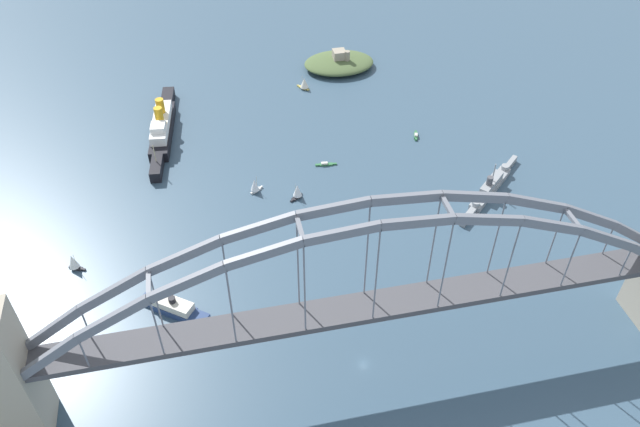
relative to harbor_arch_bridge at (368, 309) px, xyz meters
The scene contains 13 objects.
ground_plane 32.32m from the harbor_arch_bridge, behind, with size 1400.00×1400.00×0.00m, color #385166.
harbor_arch_bridge is the anchor object (origin of this frame).
ocean_liner 188.54m from the harbor_arch_bridge, 112.29° to the left, with size 16.26×87.83×19.21m.
naval_cruiser 127.19m from the harbor_arch_bridge, 44.02° to the left, with size 49.49×45.60×17.37m.
harbor_ferry_steamer 85.81m from the harbor_arch_bridge, 149.46° to the left, with size 28.30×22.92×8.53m.
fort_island_mid_harbor 233.97m from the harbor_arch_bridge, 78.89° to the left, with size 46.01×34.28×13.13m.
small_boat_0 159.74m from the harbor_arch_bridge, 63.99° to the left, with size 3.96×9.08×2.11m.
small_boat_1 130.09m from the harbor_arch_bridge, 84.12° to the left, with size 11.55×2.78×1.78m.
small_boat_2 106.33m from the harbor_arch_bridge, 93.68° to the left, with size 7.49×6.70×9.02m.
small_boat_3 208.67m from the harbor_arch_bridge, 85.23° to the left, with size 7.85×8.56×8.52m.
small_boat_4 137.01m from the harbor_arch_bridge, 146.15° to the left, with size 7.50×5.78×9.37m.
small_boat_5 117.70m from the harbor_arch_bridge, 103.46° to the left, with size 7.30×6.21×9.02m.
channel_marker_buoy 51.56m from the harbor_arch_bridge, 148.72° to the left, with size 2.20×2.20×2.75m.
Camera 1 is at (-45.34, -131.88, 199.35)m, focal length 34.74 mm.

